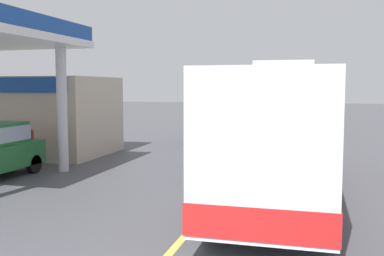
% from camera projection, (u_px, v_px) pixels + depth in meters
% --- Properties ---
extents(ground, '(120.00, 120.00, 0.00)m').
position_uv_depth(ground, '(266.00, 142.00, 24.55)').
color(ground, '#4C4C51').
extents(lane_divider_stripe, '(0.16, 50.00, 0.01)m').
position_uv_depth(lane_divider_stripe, '(255.00, 155.00, 19.74)').
color(lane_divider_stripe, '#D8CC4C').
rests_on(lane_divider_stripe, ground).
extents(coach_bus_main, '(2.60, 11.04, 3.69)m').
position_uv_depth(coach_bus_main, '(283.00, 133.00, 12.41)').
color(coach_bus_main, silver).
rests_on(coach_bus_main, ground).
extents(gas_station_roadside, '(9.10, 11.95, 5.10)m').
position_uv_depth(gas_station_roadside, '(0.00, 96.00, 18.15)').
color(gas_station_roadside, '#194799').
rests_on(gas_station_roadside, ground).
extents(minibus_opposing_lane, '(2.04, 6.13, 2.44)m').
position_uv_depth(minibus_opposing_lane, '(219.00, 115.00, 24.19)').
color(minibus_opposing_lane, '#264C9E').
rests_on(minibus_opposing_lane, ground).
extents(pedestrian_by_shop, '(0.55, 0.22, 1.66)m').
position_uv_depth(pedestrian_by_shop, '(28.00, 142.00, 16.78)').
color(pedestrian_by_shop, '#33333F').
rests_on(pedestrian_by_shop, ground).
extents(car_trailing_behind_bus, '(1.70, 4.20, 1.82)m').
position_uv_depth(car_trailing_behind_bus, '(300.00, 117.00, 29.22)').
color(car_trailing_behind_bus, black).
rests_on(car_trailing_behind_bus, ground).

